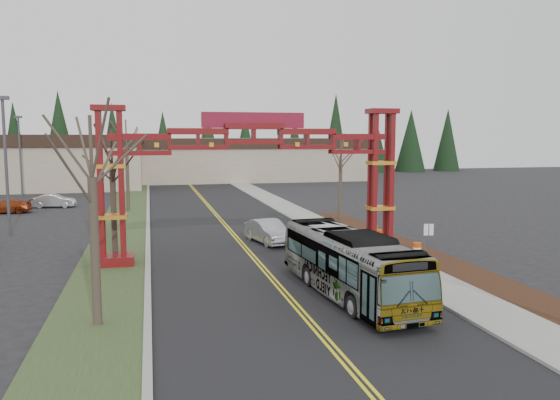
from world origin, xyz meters
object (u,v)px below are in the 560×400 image
object	(u,v)px
bare_tree_median_near	(92,178)
bare_tree_median_mid	(112,164)
light_pole_near	(6,156)
barrel_south	(417,250)
retail_building_east	(244,158)
street_sign	(428,236)
transit_bus	(349,264)
silver_sedan	(269,232)
parked_car_mid_a	(6,206)
barrel_north	(373,233)
parked_car_far_a	(54,201)
bare_tree_right_far	(341,160)
light_pole_far	(20,150)
bare_tree_median_far	(126,144)
barrel_mid	(379,237)
gateway_arch	(254,158)

from	to	relation	value
bare_tree_median_near	bare_tree_median_mid	distance (m)	11.44
light_pole_near	barrel_south	size ratio (longest dim) A/B	10.80
light_pole_near	barrel_south	distance (m)	29.48
retail_building_east	bare_tree_median_near	size ratio (longest dim) A/B	4.76
street_sign	transit_bus	bearing A→B (deg)	-144.87
bare_tree_median_near	light_pole_near	bearing A→B (deg)	110.20
silver_sedan	bare_tree_median_near	distance (m)	18.18
retail_building_east	street_sign	bearing A→B (deg)	-90.75
parked_car_mid_a	barrel_north	world-z (taller)	parked_car_mid_a
transit_bus	parked_car_far_a	bearing A→B (deg)	112.03
bare_tree_right_far	bare_tree_median_mid	bearing A→B (deg)	-147.50
silver_sedan	barrel_north	size ratio (longest dim) A/B	4.46
parked_car_far_a	bare_tree_median_near	bearing A→B (deg)	-163.86
light_pole_near	light_pole_far	size ratio (longest dim) A/B	1.04
bare_tree_median_far	barrel_mid	xyz separation A→B (m)	(16.90, -21.03, -6.02)
retail_building_east	light_pole_near	size ratio (longest dim) A/B	3.76
silver_sedan	barrel_north	xyz separation A→B (m)	(7.27, -0.89, -0.25)
street_sign	barrel_south	distance (m)	2.30
silver_sedan	gateway_arch	bearing A→B (deg)	-125.20
retail_building_east	parked_car_far_a	size ratio (longest dim) A/B	9.09
street_sign	gateway_arch	bearing A→B (deg)	156.04
gateway_arch	bare_tree_median_near	distance (m)	12.85
gateway_arch	bare_tree_right_far	world-z (taller)	gateway_arch
bare_tree_median_near	bare_tree_median_mid	size ratio (longest dim) A/B	1.02
silver_sedan	parked_car_mid_a	world-z (taller)	silver_sedan
light_pole_near	bare_tree_right_far	bearing A→B (deg)	2.55
street_sign	light_pole_far	bearing A→B (deg)	124.61
bare_tree_median_far	bare_tree_median_near	bearing A→B (deg)	-90.00
transit_bus	bare_tree_median_far	world-z (taller)	bare_tree_median_far
parked_car_mid_a	gateway_arch	bearing A→B (deg)	39.64
light_pole_near	barrel_south	xyz separation A→B (m)	(25.47, -13.84, -5.38)
bare_tree_median_near	barrel_mid	bearing A→B (deg)	35.85
retail_building_east	parked_car_mid_a	distance (m)	47.52
bare_tree_median_far	barrel_mid	bearing A→B (deg)	-51.21
light_pole_near	retail_building_east	bearing A→B (deg)	62.65
barrel_mid	bare_tree_median_mid	bearing A→B (deg)	-177.37
parked_car_mid_a	light_pole_near	size ratio (longest dim) A/B	0.44
light_pole_near	street_sign	distance (m)	29.95
light_pole_far	bare_tree_median_near	bearing A→B (deg)	-75.40
retail_building_east	light_pole_far	world-z (taller)	light_pole_far
transit_bus	barrel_north	xyz separation A→B (m)	(6.39, 12.12, -0.96)
gateway_arch	transit_bus	bearing A→B (deg)	-72.38
barrel_mid	transit_bus	bearing A→B (deg)	-119.93
barrel_north	parked_car_far_a	bearing A→B (deg)	135.17
bare_tree_median_near	light_pole_near	distance (m)	23.17
transit_bus	bare_tree_right_far	size ratio (longest dim) A/B	1.48
parked_car_far_a	light_pole_near	xyz separation A→B (m)	(-0.49, -16.34, 5.15)
transit_bus	bare_tree_median_mid	world-z (taller)	bare_tree_median_mid
bare_tree_right_far	light_pole_far	bearing A→B (deg)	139.28
parked_car_far_a	light_pole_near	distance (m)	17.15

